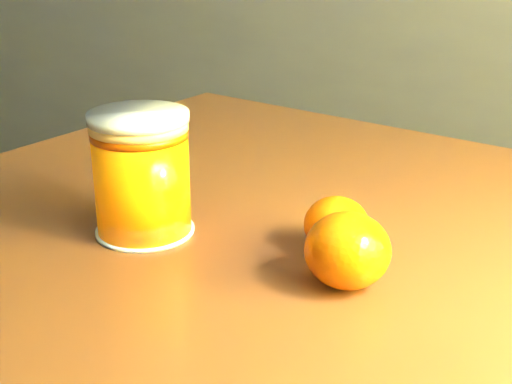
% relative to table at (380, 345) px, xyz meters
% --- Properties ---
extents(kitchen_counter, '(3.15, 0.60, 0.90)m').
position_rel_table_xyz_m(kitchen_counter, '(-0.80, 1.28, -0.22)').
color(kitchen_counter, '#4B4B50').
rests_on(kitchen_counter, ground).
extents(table, '(1.13, 0.88, 0.77)m').
position_rel_table_xyz_m(table, '(0.00, 0.00, 0.00)').
color(table, brown).
rests_on(table, ground).
extents(juice_glass, '(0.09, 0.09, 0.11)m').
position_rel_table_xyz_m(juice_glass, '(-0.21, -0.06, 0.16)').
color(juice_glass, orange).
rests_on(juice_glass, table).
extents(orange_front, '(0.08, 0.08, 0.06)m').
position_rel_table_xyz_m(orange_front, '(-0.01, -0.07, 0.13)').
color(orange_front, '#E66204').
rests_on(orange_front, table).
extents(orange_back, '(0.07, 0.07, 0.05)m').
position_rel_table_xyz_m(orange_back, '(-0.04, -0.02, 0.12)').
color(orange_back, '#E66204').
rests_on(orange_back, table).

